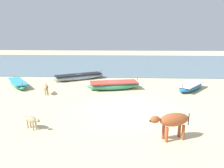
# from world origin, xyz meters

# --- Properties ---
(ground) EXTENTS (80.00, 80.00, 0.00)m
(ground) POSITION_xyz_m (0.00, 0.00, 0.00)
(ground) COLOR beige
(sea_water) EXTENTS (60.00, 20.00, 0.08)m
(sea_water) POSITION_xyz_m (0.00, 17.74, 0.04)
(sea_water) COLOR slate
(sea_water) RESTS_ON ground
(fishing_boat_0) EXTENTS (2.80, 3.05, 0.68)m
(fishing_boat_0) POSITION_xyz_m (4.46, 4.03, 0.26)
(fishing_boat_0) COLOR #1E669E
(fishing_boat_0) RESTS_ON ground
(fishing_boat_1) EXTENTS (3.93, 1.98, 0.77)m
(fishing_boat_1) POSITION_xyz_m (-0.96, 3.89, 0.31)
(fishing_boat_1) COLOR #338C66
(fishing_boat_1) RESTS_ON ground
(fishing_boat_4) EXTENTS (4.43, 3.11, 0.70)m
(fishing_boat_4) POSITION_xyz_m (-4.11, 6.86, 0.27)
(fishing_boat_4) COLOR #8CA5B7
(fishing_boat_4) RESTS_ON ground
(fishing_boat_5) EXTENTS (2.95, 3.44, 0.63)m
(fishing_boat_5) POSITION_xyz_m (-8.22, 4.40, 0.24)
(fishing_boat_5) COLOR #338C66
(fishing_boat_5) RESTS_ON ground
(cow_adult_rust) EXTENTS (1.56, 0.76, 1.03)m
(cow_adult_rust) POSITION_xyz_m (1.45, -2.93, 0.74)
(cow_adult_rust) COLOR #9E4C28
(cow_adult_rust) RESTS_ON ground
(calf_near_dun) EXTENTS (0.80, 0.55, 0.55)m
(calf_near_dun) POSITION_xyz_m (-4.06, -2.36, 0.40)
(calf_near_dun) COLOR tan
(calf_near_dun) RESTS_ON ground
(calf_far_tan) EXTENTS (0.60, 0.97, 0.66)m
(calf_far_tan) POSITION_xyz_m (-5.30, 2.46, 0.47)
(calf_far_tan) COLOR tan
(calf_far_tan) RESTS_ON ground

